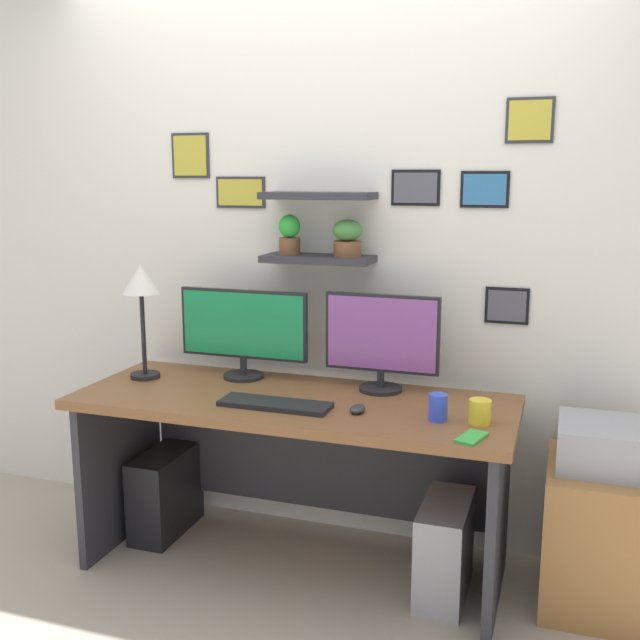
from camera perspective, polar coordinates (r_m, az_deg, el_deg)
ground_plane at (r=3.31m, az=-2.02°, el=-18.49°), size 8.00×8.00×0.00m
back_wall_assembly at (r=3.30m, az=0.54°, el=6.20°), size 4.40×0.24×2.70m
desk at (r=3.13m, az=-1.71°, el=-9.29°), size 1.79×0.68×0.75m
monitor_left at (r=3.27m, az=-5.93°, el=-0.74°), size 0.59×0.18×0.39m
monitor_right at (r=3.07m, az=4.78°, el=-1.53°), size 0.48×0.18×0.41m
keyboard at (r=2.90m, az=-3.48°, el=-6.50°), size 0.44×0.14×0.02m
computer_mouse at (r=2.83m, az=2.91°, el=-6.85°), size 0.06×0.09×0.03m
desk_lamp at (r=3.31m, az=-13.63°, el=2.26°), size 0.17×0.17×0.50m
cell_phone at (r=2.61m, az=11.64°, el=-8.87°), size 0.11×0.15×0.01m
coffee_mug at (r=2.76m, az=12.24°, el=-6.93°), size 0.08×0.08×0.09m
pen_cup at (r=2.76m, az=9.08°, el=-6.67°), size 0.07×0.07×0.10m
drawer_cabinet at (r=3.14m, az=21.01°, el=-15.26°), size 0.44×0.50×0.56m
printer at (r=3.01m, az=21.50°, el=-9.02°), size 0.38×0.34×0.17m
computer_tower_left at (r=3.59m, az=-11.83°, el=-12.86°), size 0.18×0.40×0.39m
computer_tower_right at (r=3.08m, az=9.59°, el=-17.01°), size 0.18×0.40×0.39m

